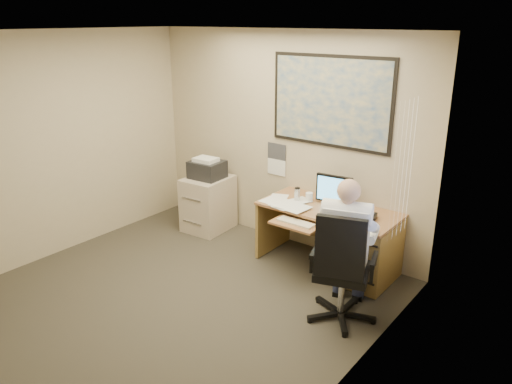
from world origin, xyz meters
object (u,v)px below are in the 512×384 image
Objects in this scene: office_chair at (338,288)px; person at (346,251)px; desk at (354,239)px; filing_cabinet at (208,199)px.

person is (0.02, 0.08, 0.38)m from office_chair.
desk is 0.97m from office_chair.
desk is at bearing 94.07° from person.
office_chair is at bearing -71.65° from desk.
person reaches higher than office_chair.
desk is 0.93m from person.
office_chair reaches higher than filing_cabinet.
office_chair is 0.38m from person.
person is at bearing -21.86° from filing_cabinet.
office_chair is at bearing -118.56° from person.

